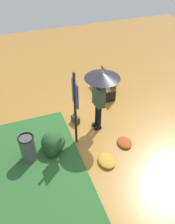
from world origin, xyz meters
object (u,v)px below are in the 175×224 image
object	(u,v)px
info_sign_post	(75,102)
handbag	(75,119)
trash_bin	(28,149)
person_with_umbrella	(101,86)
park_bench	(105,83)

from	to	relation	value
info_sign_post	handbag	size ratio (longest dim) A/B	6.22
handbag	info_sign_post	bearing A→B (deg)	-15.36
trash_bin	handbag	bearing A→B (deg)	122.00
info_sign_post	handbag	distance (m)	1.56
trash_bin	info_sign_post	bearing A→B (deg)	98.25
person_with_umbrella	trash_bin	bearing A→B (deg)	-77.28
person_with_umbrella	handbag	world-z (taller)	person_with_umbrella
info_sign_post	park_bench	bearing A→B (deg)	139.64
park_bench	person_with_umbrella	bearing A→B (deg)	-27.96
person_with_umbrella	handbag	xyz separation A→B (m)	(-0.51, -0.61, -1.42)
info_sign_post	park_bench	world-z (taller)	info_sign_post
handbag	trash_bin	distance (m)	1.94
info_sign_post	park_bench	size ratio (longest dim) A/B	1.64
person_with_umbrella	park_bench	xyz separation A→B (m)	(-1.80, 0.95, -1.15)
person_with_umbrella	handbag	distance (m)	1.63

